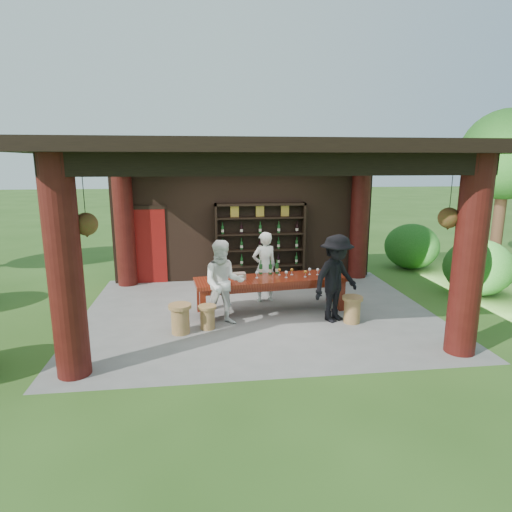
{
  "coord_description": "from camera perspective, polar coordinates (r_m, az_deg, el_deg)",
  "views": [
    {
      "loc": [
        -1.15,
        -8.7,
        3.18
      ],
      "look_at": [
        0.0,
        0.4,
        1.15
      ],
      "focal_mm": 30.0,
      "sensor_mm": 36.0,
      "label": 1
    }
  ],
  "objects": [
    {
      "name": "napkin_basket",
      "position": [
        9.03,
        -2.25,
        -2.69
      ],
      "size": [
        0.28,
        0.21,
        0.14
      ],
      "primitive_type": "cube",
      "rotation": [
        0.0,
        0.0,
        0.11
      ],
      "color": "#BF6672",
      "rests_on": "tasting_table"
    },
    {
      "name": "ground",
      "position": [
        9.34,
        0.31,
        -7.44
      ],
      "size": [
        90.0,
        90.0,
        0.0
      ],
      "primitive_type": "plane",
      "color": "#2D5119",
      "rests_on": "ground"
    },
    {
      "name": "table_bottles",
      "position": [
        9.44,
        1.8,
        -1.48
      ],
      "size": [
        0.44,
        0.12,
        0.31
      ],
      "color": "#194C1E",
      "rests_on": "tasting_table"
    },
    {
      "name": "pavilion",
      "position": [
        9.26,
        -0.1,
        5.97
      ],
      "size": [
        7.5,
        6.0,
        3.6
      ],
      "color": "slate",
      "rests_on": "ground"
    },
    {
      "name": "trees",
      "position": [
        11.49,
        14.94,
        12.99
      ],
      "size": [
        22.71,
        9.0,
        4.8
      ],
      "color": "#3F2819",
      "rests_on": "ground"
    },
    {
      "name": "shrubs",
      "position": [
        9.91,
        7.7,
        -3.0
      ],
      "size": [
        15.01,
        7.06,
        1.36
      ],
      "color": "#194C14",
      "rests_on": "ground"
    },
    {
      "name": "tasting_table",
      "position": [
        9.21,
        1.99,
        -3.59
      ],
      "size": [
        3.33,
        1.19,
        0.75
      ],
      "rotation": [
        0.0,
        0.0,
        0.11
      ],
      "color": "#62190E",
      "rests_on": "ground"
    },
    {
      "name": "host",
      "position": [
        9.84,
        1.1,
        -1.44
      ],
      "size": [
        0.68,
        0.54,
        1.63
      ],
      "primitive_type": "imported",
      "rotation": [
        0.0,
        0.0,
        3.42
      ],
      "color": "white",
      "rests_on": "ground"
    },
    {
      "name": "table_glasses",
      "position": [
        9.27,
        3.76,
        -2.26
      ],
      "size": [
        2.14,
        0.3,
        0.15
      ],
      "color": "silver",
      "rests_on": "tasting_table"
    },
    {
      "name": "wine_shelf",
      "position": [
        11.45,
        0.56,
        1.82
      ],
      "size": [
        2.41,
        0.37,
        2.12
      ],
      "color": "black",
      "rests_on": "ground"
    },
    {
      "name": "guest_woman",
      "position": [
        8.42,
        -4.36,
        -3.61
      ],
      "size": [
        0.85,
        0.67,
        1.7
      ],
      "primitive_type": "imported",
      "rotation": [
        0.0,
        0.0,
        0.03
      ],
      "color": "white",
      "rests_on": "ground"
    },
    {
      "name": "guest_man",
      "position": [
        8.73,
        10.61,
        -2.96
      ],
      "size": [
        1.32,
        1.15,
        1.78
      ],
      "primitive_type": "imported",
      "rotation": [
        0.0,
        0.0,
        0.53
      ],
      "color": "black",
      "rests_on": "ground"
    },
    {
      "name": "stool_far_left",
      "position": [
        8.25,
        -10.06,
        -8.14
      ],
      "size": [
        0.43,
        0.43,
        0.57
      ],
      "rotation": [
        0.0,
        0.0,
        -0.16
      ],
      "color": "olive",
      "rests_on": "ground"
    },
    {
      "name": "stool_near_right",
      "position": [
        8.86,
        12.71,
        -6.88
      ],
      "size": [
        0.41,
        0.41,
        0.54
      ],
      "rotation": [
        0.0,
        0.0,
        0.04
      ],
      "color": "olive",
      "rests_on": "ground"
    },
    {
      "name": "stool_near_left",
      "position": [
        8.4,
        -6.49,
        -8.02
      ],
      "size": [
        0.36,
        0.36,
        0.47
      ],
      "rotation": [
        0.0,
        0.0,
        -0.33
      ],
      "color": "olive",
      "rests_on": "ground"
    }
  ]
}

